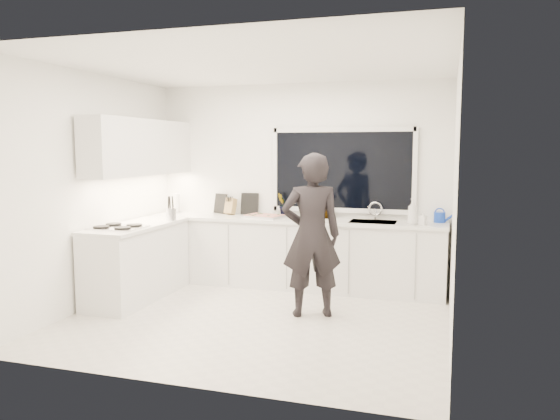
% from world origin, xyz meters
% --- Properties ---
extents(floor, '(4.00, 3.50, 0.02)m').
position_xyz_m(floor, '(0.00, 0.00, -0.01)').
color(floor, beige).
rests_on(floor, ground).
extents(wall_back, '(4.00, 0.02, 2.70)m').
position_xyz_m(wall_back, '(0.00, 1.76, 1.35)').
color(wall_back, white).
rests_on(wall_back, ground).
extents(wall_left, '(0.02, 3.50, 2.70)m').
position_xyz_m(wall_left, '(-2.01, 0.00, 1.35)').
color(wall_left, white).
rests_on(wall_left, ground).
extents(wall_right, '(0.02, 3.50, 2.70)m').
position_xyz_m(wall_right, '(2.01, 0.00, 1.35)').
color(wall_right, white).
rests_on(wall_right, ground).
extents(ceiling, '(4.00, 3.50, 0.02)m').
position_xyz_m(ceiling, '(0.00, 0.00, 2.71)').
color(ceiling, white).
rests_on(ceiling, wall_back).
extents(window, '(1.80, 0.02, 1.00)m').
position_xyz_m(window, '(0.60, 1.73, 1.55)').
color(window, black).
rests_on(window, wall_back).
extents(base_cabinets_back, '(3.92, 0.58, 0.88)m').
position_xyz_m(base_cabinets_back, '(0.00, 1.45, 0.44)').
color(base_cabinets_back, white).
rests_on(base_cabinets_back, floor).
extents(base_cabinets_left, '(0.58, 1.60, 0.88)m').
position_xyz_m(base_cabinets_left, '(-1.67, 0.35, 0.44)').
color(base_cabinets_left, white).
rests_on(base_cabinets_left, floor).
extents(countertop_back, '(3.94, 0.62, 0.04)m').
position_xyz_m(countertop_back, '(0.00, 1.44, 0.90)').
color(countertop_back, silver).
rests_on(countertop_back, base_cabinets_back).
extents(countertop_left, '(0.62, 1.60, 0.04)m').
position_xyz_m(countertop_left, '(-1.67, 0.35, 0.90)').
color(countertop_left, silver).
rests_on(countertop_left, base_cabinets_left).
extents(upper_cabinets, '(0.34, 2.10, 0.70)m').
position_xyz_m(upper_cabinets, '(-1.79, 0.70, 1.85)').
color(upper_cabinets, white).
rests_on(upper_cabinets, wall_left).
extents(sink, '(0.58, 0.42, 0.14)m').
position_xyz_m(sink, '(1.05, 1.45, 0.87)').
color(sink, silver).
rests_on(sink, countertop_back).
extents(faucet, '(0.03, 0.03, 0.22)m').
position_xyz_m(faucet, '(1.05, 1.65, 1.03)').
color(faucet, silver).
rests_on(faucet, countertop_back).
extents(stovetop, '(0.56, 0.48, 0.03)m').
position_xyz_m(stovetop, '(-1.69, -0.00, 0.94)').
color(stovetop, black).
rests_on(stovetop, countertop_left).
extents(person, '(0.77, 0.65, 1.79)m').
position_xyz_m(person, '(0.53, 0.31, 0.90)').
color(person, black).
rests_on(person, floor).
extents(pizza_tray, '(0.57, 0.47, 0.03)m').
position_xyz_m(pizza_tray, '(-0.39, 1.42, 0.94)').
color(pizza_tray, silver).
rests_on(pizza_tray, countertop_back).
extents(pizza, '(0.52, 0.42, 0.01)m').
position_xyz_m(pizza, '(-0.39, 1.42, 0.95)').
color(pizza, red).
rests_on(pizza, pizza_tray).
extents(watering_can, '(0.14, 0.14, 0.13)m').
position_xyz_m(watering_can, '(1.85, 1.61, 0.98)').
color(watering_can, '#1236AD').
rests_on(watering_can, countertop_back).
extents(paper_towel_roll, '(0.13, 0.13, 0.26)m').
position_xyz_m(paper_towel_roll, '(-1.77, 1.55, 1.05)').
color(paper_towel_roll, silver).
rests_on(paper_towel_roll, countertop_back).
extents(knife_block, '(0.15, 0.13, 0.22)m').
position_xyz_m(knife_block, '(-0.94, 1.59, 1.03)').
color(knife_block, '#A3764C').
rests_on(knife_block, countertop_back).
extents(utensil_crock, '(0.14, 0.14, 0.16)m').
position_xyz_m(utensil_crock, '(-1.44, 0.80, 1.00)').
color(utensil_crock, '#A9A9AE').
rests_on(utensil_crock, countertop_left).
extents(picture_frame_large, '(0.21, 0.10, 0.28)m').
position_xyz_m(picture_frame_large, '(-1.14, 1.69, 1.06)').
color(picture_frame_large, black).
rests_on(picture_frame_large, countertop_back).
extents(picture_frame_small, '(0.25, 0.04, 0.30)m').
position_xyz_m(picture_frame_small, '(-0.69, 1.69, 1.07)').
color(picture_frame_small, black).
rests_on(picture_frame_small, countertop_back).
extents(herb_plants, '(0.82, 0.22, 0.32)m').
position_xyz_m(herb_plants, '(0.15, 1.61, 1.08)').
color(herb_plants, '#26662D').
rests_on(herb_plants, countertop_back).
extents(soap_bottles, '(0.26, 0.16, 0.32)m').
position_xyz_m(soap_bottles, '(1.57, 1.30, 1.06)').
color(soap_bottles, '#D8BF66').
rests_on(soap_bottles, countertop_back).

